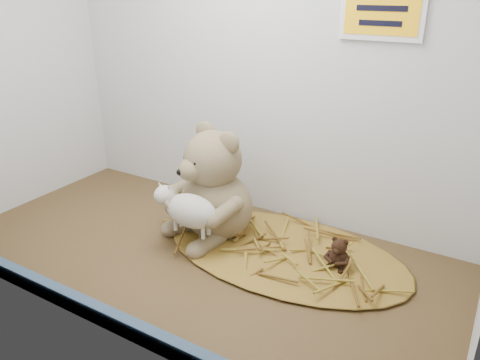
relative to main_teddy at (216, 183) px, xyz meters
The scene contains 8 objects.
alcove_shell 30.66cm from the main_teddy, 54.54° to the right, with size 120.40×60.20×90.40cm.
front_rail 41.65cm from the main_teddy, 88.08° to the right, with size 119.28×2.20×3.60cm, color #3E5976.
straw_bed 23.67cm from the main_teddy, ahead, with size 61.09×35.47×1.18cm, color brown.
main_teddy is the anchor object (origin of this frame).
toy_lamb 10.85cm from the main_teddy, 90.00° to the right, with size 17.30×10.56×11.18cm, color beige, non-canonical shape.
mini_teddy_tan 11.30cm from the main_teddy, ahead, with size 5.82×6.15×7.22cm, color brown, non-canonical shape.
mini_teddy_brown 33.91cm from the main_teddy, ahead, with size 5.75×6.07×7.13cm, color black, non-canonical shape.
wall_sign 54.51cm from the main_teddy, 30.61° to the left, with size 16.00×1.20×11.00cm, color #F6AC0C.
Camera 1 is at (58.25, -76.95, 60.11)cm, focal length 35.00 mm.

